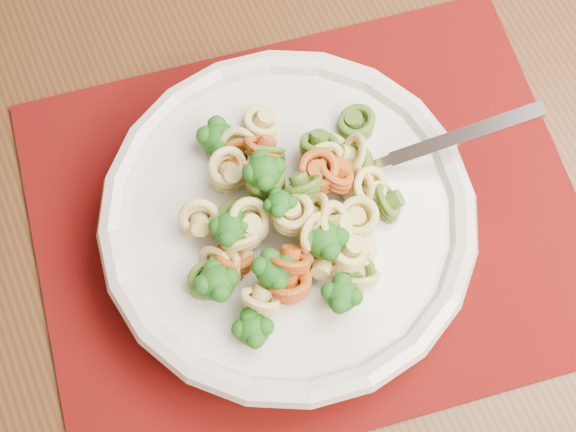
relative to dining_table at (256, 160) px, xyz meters
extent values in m
cube|color=#4B2D15|center=(0.00, 0.00, 0.08)|extent=(1.50, 1.20, 0.04)
cube|color=#560C03|center=(0.03, -0.10, 0.10)|extent=(0.46, 0.38, 0.00)
cylinder|color=beige|center=(0.02, -0.11, 0.11)|extent=(0.12, 0.12, 0.01)
cylinder|color=beige|center=(0.02, -0.11, 0.13)|extent=(0.25, 0.25, 0.03)
torus|color=beige|center=(0.02, -0.11, 0.14)|extent=(0.27, 0.27, 0.02)
camera|label=1|loc=(0.00, -0.31, 0.67)|focal=50.00mm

